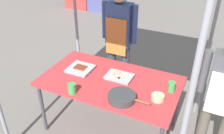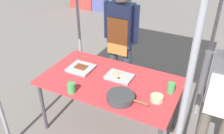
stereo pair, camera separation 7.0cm
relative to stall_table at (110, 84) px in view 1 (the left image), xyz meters
The scene contains 10 objects.
ground_plane 0.70m from the stall_table, ahead, with size 18.00×18.00×0.00m, color #66605B.
stall_table is the anchor object (origin of this frame).
tray_grilled_sausages 0.44m from the stall_table, behind, with size 0.30×0.29×0.05m.
tray_meat_skewers 0.14m from the stall_table, 49.37° to the left, with size 0.31×0.22×0.04m.
cooking_wok 0.40m from the stall_table, 46.21° to the right, with size 0.45×0.29×0.07m.
condiment_bowl 0.62m from the stall_table, 10.78° to the right, with size 0.14×0.14×0.06m, color #BFB28C.
drink_cup_near_edge 0.49m from the stall_table, 123.54° to the right, with size 0.08×0.08×0.12m, color #3F994C.
drink_cup_by_wok 0.70m from the stall_table, ahead, with size 0.08×0.08×0.12m, color #3F994C.
vendor_woman 0.86m from the stall_table, 106.78° to the left, with size 0.52×0.23×1.64m.
customer_nearby 1.22m from the stall_table, ahead, with size 0.52×0.22×1.48m.
Camera 1 is at (1.02, -2.11, 2.34)m, focal length 39.11 mm.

